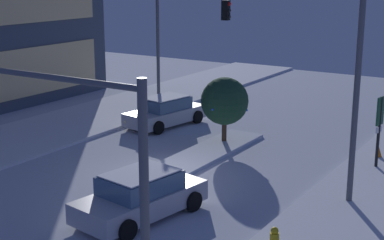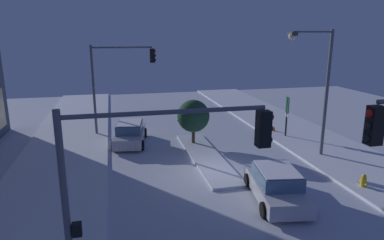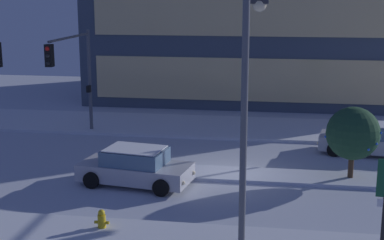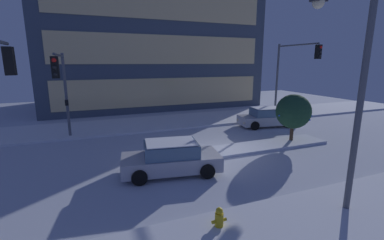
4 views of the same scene
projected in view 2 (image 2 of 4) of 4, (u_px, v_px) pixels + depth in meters
name	position (u px, v px, depth m)	size (l,w,h in m)	color
ground	(214.00, 173.00, 18.40)	(52.00, 52.00, 0.00)	silver
curb_strip_near	(347.00, 159.00, 20.19)	(52.00, 5.20, 0.14)	silver
curb_strip_far	(52.00, 187.00, 16.57)	(52.00, 5.20, 0.14)	silver
median_strip	(206.00, 156.00, 20.65)	(9.00, 1.80, 0.14)	silver
car_near	(276.00, 185.00, 15.24)	(4.70, 2.64, 1.49)	#B7B7C1
car_far	(130.00, 133.00, 23.13)	(4.62, 2.56, 1.49)	#B7B7C1
traffic_light_corner_far_right	(118.00, 73.00, 24.56)	(0.32, 4.62, 6.50)	#565960
traffic_light_corner_far_left	(155.00, 168.00, 8.84)	(0.32, 5.60, 5.54)	#565960
street_lamp_arched	(317.00, 76.00, 19.62)	(0.65, 2.62, 7.49)	#565960
fire_hydrant	(363.00, 182.00, 16.41)	(0.48, 0.26, 0.75)	gold
parking_info_sign	(287.00, 112.00, 24.20)	(0.55, 0.15, 2.93)	black
decorated_tree_median	(193.00, 116.00, 22.58)	(2.23, 2.17, 3.05)	#473323
construction_cone	(274.00, 129.00, 25.77)	(0.36, 0.36, 0.55)	orange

